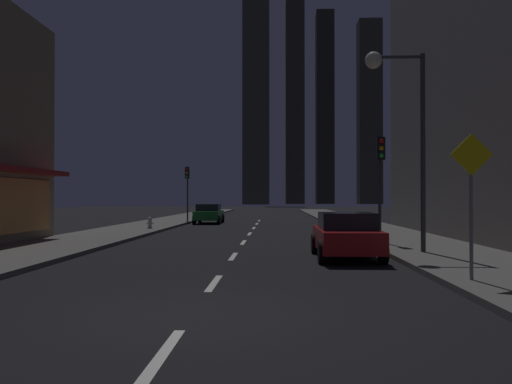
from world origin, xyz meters
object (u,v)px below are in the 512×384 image
object	(u,v)px
traffic_light_near_right	(380,165)
street_lamp_right	(397,102)
car_parked_far	(209,213)
traffic_light_far_left	(187,181)
pedestrian_crossing_sign	(471,193)
car_parked_near	(346,235)
fire_hydrant_far_left	(150,223)

from	to	relation	value
traffic_light_near_right	street_lamp_right	bearing A→B (deg)	-92.04
car_parked_far	traffic_light_far_left	world-z (taller)	traffic_light_far_left
traffic_light_far_left	street_lamp_right	bearing A→B (deg)	-64.38
car_parked_far	street_lamp_right	distance (m)	23.31
street_lamp_right	pedestrian_crossing_sign	size ratio (longest dim) A/B	2.09
car_parked_far	street_lamp_right	world-z (taller)	street_lamp_right
traffic_light_far_left	pedestrian_crossing_sign	distance (m)	30.53
car_parked_near	pedestrian_crossing_sign	world-z (taller)	pedestrian_crossing_sign
fire_hydrant_far_left	car_parked_near	bearing A→B (deg)	-54.08
traffic_light_far_left	pedestrian_crossing_sign	bearing A→B (deg)	-68.67
traffic_light_near_right	traffic_light_far_left	bearing A→B (deg)	119.67
fire_hydrant_far_left	car_parked_far	bearing A→B (deg)	75.09
pedestrian_crossing_sign	street_lamp_right	bearing A→B (deg)	92.20
car_parked_far	traffic_light_far_left	distance (m)	3.49
car_parked_far	pedestrian_crossing_sign	size ratio (longest dim) A/B	1.34
car_parked_far	car_parked_near	bearing A→B (deg)	-71.68
traffic_light_far_left	pedestrian_crossing_sign	size ratio (longest dim) A/B	1.33
fire_hydrant_far_left	traffic_light_near_right	distance (m)	14.82
car_parked_near	car_parked_far	distance (m)	22.91
car_parked_near	traffic_light_far_left	xyz separation A→B (m)	(-9.10, 23.36, 2.45)
street_lamp_right	traffic_light_near_right	bearing A→B (deg)	87.96
traffic_light_far_left	traffic_light_near_right	bearing A→B (deg)	-60.33
traffic_light_near_right	traffic_light_far_left	xyz separation A→B (m)	(-11.00, 19.31, 0.00)
car_parked_near	pedestrian_crossing_sign	bearing A→B (deg)	-68.44
traffic_light_far_left	street_lamp_right	size ratio (longest dim) A/B	0.64
fire_hydrant_far_left	street_lamp_right	world-z (taller)	street_lamp_right
car_parked_near	pedestrian_crossing_sign	distance (m)	5.59
car_parked_near	traffic_light_far_left	bearing A→B (deg)	111.29
car_parked_near	traffic_light_far_left	world-z (taller)	traffic_light_far_left
street_lamp_right	car_parked_far	bearing A→B (deg)	113.08
car_parked_far	street_lamp_right	bearing A→B (deg)	-66.92
fire_hydrant_far_left	street_lamp_right	distance (m)	17.41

